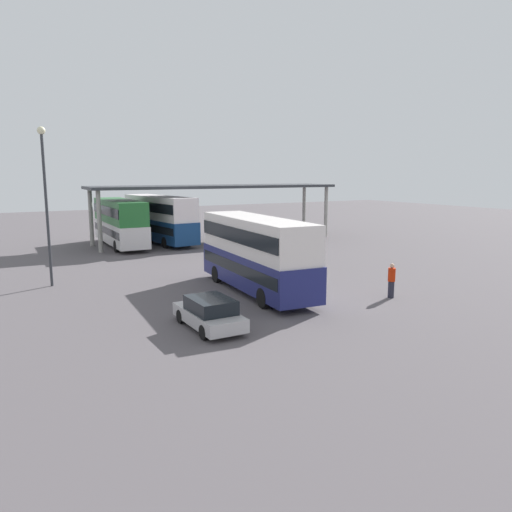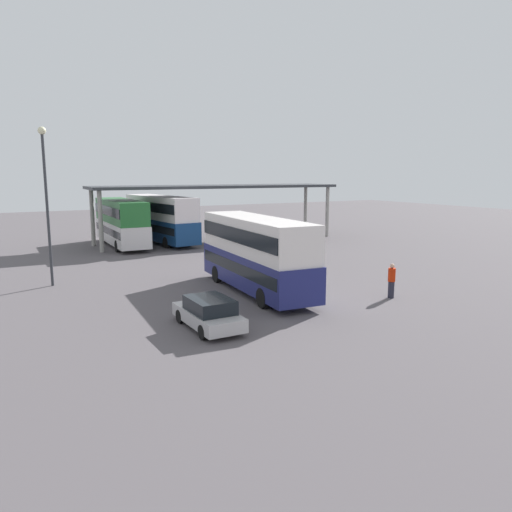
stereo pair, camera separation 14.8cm
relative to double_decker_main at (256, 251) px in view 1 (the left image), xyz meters
The scene contains 8 objects.
ground_plane 3.21m from the double_decker_main, 69.53° to the right, with size 140.00×140.00×0.00m, color #554F53.
double_decker_main is the anchor object (origin of this frame).
parked_hatchback 6.99m from the double_decker_main, 136.47° to the right, with size 1.75×4.02×1.35m.
double_decker_near_canopy 20.97m from the double_decker_main, 95.49° to the left, with size 2.82×10.72×4.13m.
double_decker_mid_row 21.37m from the double_decker_main, 85.20° to the left, with size 3.58×11.38×4.37m.
depot_canopy 21.15m from the double_decker_main, 70.51° to the left, with size 23.96×6.27×5.34m.
lamppost_tall 12.38m from the double_decker_main, 143.48° to the left, with size 0.44×0.44×9.01m.
pedestrian_waiting 7.34m from the double_decker_main, 40.47° to the right, with size 0.38×0.38×1.83m.
Camera 1 is at (-13.92, -20.75, 6.47)m, focal length 34.42 mm.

